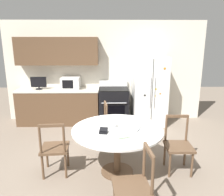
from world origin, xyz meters
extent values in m
plane|color=gray|center=(0.00, 0.00, 0.00)|extent=(14.00, 14.00, 0.00)
cube|color=silver|center=(0.00, 2.65, 1.30)|extent=(5.20, 0.10, 2.60)
cube|color=brown|center=(-1.18, 2.43, 1.84)|extent=(2.04, 0.34, 0.68)
cube|color=brown|center=(-1.18, 2.29, 0.43)|extent=(2.04, 0.62, 0.86)
cube|color=beige|center=(-1.18, 2.29, 0.88)|extent=(2.07, 0.64, 0.03)
cube|color=white|center=(1.14, 2.23, 0.86)|extent=(0.82, 0.71, 1.72)
cube|color=#333333|center=(1.14, 1.87, 0.86)|extent=(0.01, 0.01, 1.66)
cylinder|color=silver|center=(1.09, 1.85, 0.91)|extent=(0.02, 0.02, 0.72)
cylinder|color=silver|center=(1.19, 1.85, 0.91)|extent=(0.02, 0.02, 0.72)
cube|color=yellow|center=(1.22, 1.87, 0.98)|extent=(0.04, 0.01, 0.03)
cube|color=black|center=(0.96, 1.87, 0.83)|extent=(0.04, 0.01, 0.03)
cube|color=orange|center=(1.40, 1.87, 1.47)|extent=(0.06, 0.01, 0.04)
cube|color=orange|center=(1.33, 1.87, 0.87)|extent=(0.04, 0.01, 0.03)
cube|color=yellow|center=(1.20, 1.87, 0.81)|extent=(0.04, 0.02, 0.03)
cube|color=black|center=(0.23, 2.26, 0.45)|extent=(0.74, 0.64, 0.90)
cube|color=black|center=(0.23, 1.94, 0.36)|extent=(0.53, 0.01, 0.40)
cylinder|color=silver|center=(0.23, 1.91, 0.63)|extent=(0.61, 0.02, 0.02)
cube|color=black|center=(0.23, 2.26, 0.91)|extent=(0.74, 0.64, 0.02)
cube|color=white|center=(0.23, 2.55, 1.00)|extent=(0.74, 0.06, 0.16)
cube|color=white|center=(-0.87, 2.35, 1.05)|extent=(0.46, 0.38, 0.30)
cube|color=black|center=(-0.91, 2.16, 1.05)|extent=(0.27, 0.01, 0.21)
cube|color=silver|center=(-0.70, 2.16, 1.05)|extent=(0.09, 0.01, 0.21)
cylinder|color=black|center=(-1.66, 2.28, 0.91)|extent=(0.16, 0.16, 0.02)
cylinder|color=black|center=(-1.66, 2.28, 0.94)|extent=(0.03, 0.03, 0.04)
cube|color=black|center=(-1.66, 2.28, 1.09)|extent=(0.38, 0.05, 0.26)
cylinder|color=white|center=(0.23, -0.01, 0.74)|extent=(1.41, 1.41, 0.03)
cylinder|color=brown|center=(0.23, -0.01, 0.37)|extent=(0.11, 0.11, 0.69)
cylinder|color=brown|center=(0.23, -0.01, 0.01)|extent=(0.52, 0.52, 0.03)
cube|color=brown|center=(0.35, -0.98, 0.43)|extent=(0.46, 0.46, 0.04)
cylinder|color=brown|center=(0.17, -0.83, 0.21)|extent=(0.04, 0.04, 0.41)
cylinder|color=brown|center=(0.51, -0.80, 0.21)|extent=(0.04, 0.04, 0.41)
cylinder|color=brown|center=(0.56, -1.14, 0.68)|extent=(0.04, 0.04, 0.45)
cylinder|color=brown|center=(0.52, -0.79, 0.68)|extent=(0.04, 0.04, 0.45)
cube|color=brown|center=(0.54, -0.96, 0.88)|extent=(0.07, 0.35, 0.04)
cube|color=brown|center=(0.23, 0.98, 0.43)|extent=(0.47, 0.47, 0.04)
cylinder|color=brown|center=(0.38, 1.17, 0.21)|extent=(0.04, 0.04, 0.41)
cylinder|color=brown|center=(0.42, 0.83, 0.21)|extent=(0.04, 0.04, 0.41)
cylinder|color=brown|center=(0.04, 1.13, 0.21)|extent=(0.04, 0.04, 0.41)
cylinder|color=brown|center=(0.08, 0.79, 0.21)|extent=(0.04, 0.04, 0.41)
cylinder|color=brown|center=(0.02, 1.13, 0.68)|extent=(0.04, 0.04, 0.45)
cylinder|color=brown|center=(0.06, 0.78, 0.68)|extent=(0.04, 0.04, 0.45)
cube|color=brown|center=(0.04, 0.96, 0.88)|extent=(0.08, 0.35, 0.04)
cube|color=brown|center=(-0.75, 0.00, 0.43)|extent=(0.45, 0.45, 0.04)
cylinder|color=brown|center=(-0.94, 0.16, 0.21)|extent=(0.04, 0.04, 0.41)
cylinder|color=brown|center=(-0.59, 0.19, 0.21)|extent=(0.04, 0.04, 0.41)
cylinder|color=brown|center=(-0.91, -0.18, 0.21)|extent=(0.04, 0.04, 0.41)
cylinder|color=brown|center=(-0.57, -0.16, 0.21)|extent=(0.04, 0.04, 0.41)
cylinder|color=brown|center=(-0.91, -0.20, 0.68)|extent=(0.04, 0.04, 0.45)
cylinder|color=brown|center=(-0.57, -0.17, 0.68)|extent=(0.04, 0.04, 0.45)
cube|color=brown|center=(-0.74, -0.19, 0.88)|extent=(0.35, 0.06, 0.04)
cube|color=brown|center=(1.22, 0.01, 0.43)|extent=(0.43, 0.43, 0.04)
cylinder|color=brown|center=(1.39, -0.17, 0.21)|extent=(0.04, 0.04, 0.41)
cylinder|color=brown|center=(1.04, -0.16, 0.21)|extent=(0.04, 0.04, 0.41)
cylinder|color=brown|center=(1.39, 0.18, 0.21)|extent=(0.04, 0.04, 0.41)
cylinder|color=brown|center=(1.05, 0.18, 0.21)|extent=(0.04, 0.04, 0.41)
cylinder|color=brown|center=(1.39, 0.19, 0.68)|extent=(0.04, 0.04, 0.45)
cylinder|color=brown|center=(1.05, 0.20, 0.68)|extent=(0.04, 0.04, 0.45)
cube|color=brown|center=(1.22, 0.20, 0.88)|extent=(0.35, 0.04, 0.04)
cylinder|color=silver|center=(0.17, 0.06, 0.80)|extent=(0.09, 0.09, 0.09)
cylinder|color=beige|center=(0.17, 0.06, 0.78)|extent=(0.08, 0.08, 0.05)
cylinder|color=beige|center=(0.31, -0.36, 0.78)|extent=(0.16, 0.09, 0.05)
cube|color=black|center=(0.02, -0.18, 0.77)|extent=(0.13, 0.11, 0.03)
cube|color=black|center=(0.02, -0.15, 0.79)|extent=(0.13, 0.12, 0.06)
cube|color=white|center=(0.48, 0.03, 0.76)|extent=(0.34, 0.37, 0.01)
cube|color=beige|center=(0.48, 0.03, 0.76)|extent=(0.33, 0.37, 0.01)
cube|color=silver|center=(0.48, 0.03, 0.77)|extent=(0.32, 0.36, 0.01)
camera|label=1|loc=(0.09, -3.16, 2.04)|focal=35.00mm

